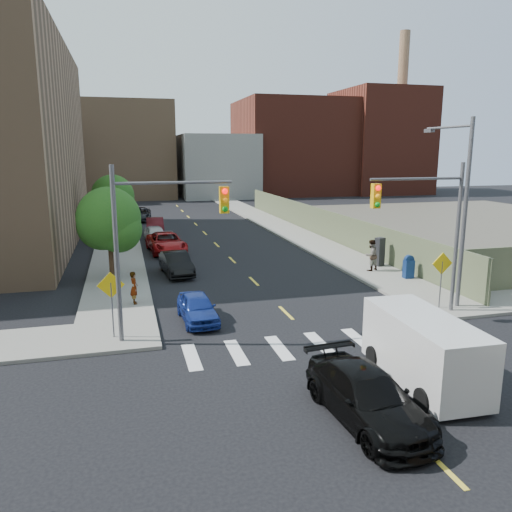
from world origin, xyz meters
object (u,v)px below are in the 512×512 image
pedestrian_east (371,255)px  black_sedan (367,396)px  cargo_van (421,347)px  mailbox (409,267)px  parked_car_white (155,234)px  parked_car_red (166,243)px  pedestrian_west (134,288)px  parked_car_silver (166,243)px  payphone (380,252)px  parked_car_blue (197,308)px  parked_car_grey (140,214)px  parked_car_maroon (155,226)px  parked_car_black (176,263)px

pedestrian_east → black_sedan: bearing=42.7°
pedestrian_east → cargo_van: bearing=49.1°
mailbox → parked_car_white: bearing=130.1°
parked_car_red → pedestrian_west: (-2.66, -13.03, 0.21)m
parked_car_white → cargo_van: bearing=-81.8°
parked_car_silver → parked_car_white: size_ratio=1.06×
parked_car_red → parked_car_white: 4.50m
parked_car_silver → payphone: bearing=-35.6°
parked_car_blue → parked_car_grey: (-1.30, 34.18, 0.09)m
black_sedan → payphone: (9.55, 16.88, 0.35)m
parked_car_blue → payphone: size_ratio=1.99×
pedestrian_east → parked_car_red: bearing=-59.0°
payphone → pedestrian_west: bearing=176.7°
parked_car_grey → black_sedan: black_sedan is taller
black_sedan → pedestrian_east: pedestrian_east is taller
parked_car_blue → parked_car_maroon: bearing=87.8°
parked_car_maroon → black_sedan: (3.66, -34.50, -0.01)m
parked_car_blue → black_sedan: size_ratio=0.74×
parked_car_white → pedestrian_west: pedestrian_west is taller
parked_car_white → payphone: (13.47, -13.15, 0.39)m
parked_car_red → black_sedan: 25.78m
parked_car_maroon → parked_car_grey: (-1.04, 9.27, -0.01)m
parked_car_white → black_sedan: (3.92, -30.03, 0.03)m
parked_car_maroon → parked_car_grey: bearing=98.7°
parked_car_silver → mailbox: (13.04, -12.54, 0.19)m
pedestrian_west → pedestrian_east: size_ratio=0.82×
parked_car_white → pedestrian_east: pedestrian_east is taller
payphone → parked_car_blue: bearing=-169.5°
parked_car_silver → pedestrian_west: bearing=-101.3°
parked_car_red → parked_car_white: parked_car_red is taller
payphone → parked_car_black: bearing=153.9°
parked_car_red → mailbox: (13.04, -12.01, 0.07)m
cargo_van → payphone: bearing=67.9°
cargo_van → black_sedan: bearing=-145.8°
parked_car_maroon → parked_car_grey: parked_car_maroon is taller
parked_car_red → parked_car_silver: parked_car_red is taller
mailbox → pedestrian_east: size_ratio=0.70×
mailbox → pedestrian_west: 15.74m
black_sedan → pedestrian_east: size_ratio=2.54×
parked_car_white → pedestrian_west: size_ratio=2.51×
parked_car_silver → black_sedan: (3.40, -26.09, 0.10)m
parked_car_silver → parked_car_white: (-0.52, 3.94, 0.06)m
parked_car_grey → payphone: 30.44m
payphone → pedestrian_west: payphone is taller
payphone → pedestrian_east: (-1.18, -1.08, 0.05)m
parked_car_red → mailbox: 17.73m
black_sedan → parked_car_grey: bearing=91.7°
parked_car_maroon → black_sedan: 34.70m
pedestrian_west → pedestrian_east: bearing=-84.1°
parked_car_blue → parked_car_red: (0.00, 15.97, 0.12)m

